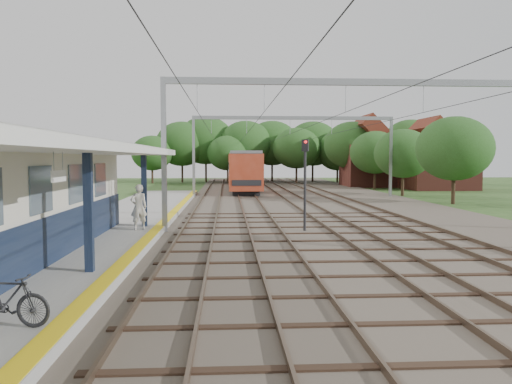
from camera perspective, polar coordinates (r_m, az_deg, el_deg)
name	(u,v)px	position (r m, az deg, el deg)	size (l,w,h in m)	color
ground	(367,374)	(8.55, 12.53, -19.67)	(160.00, 160.00, 0.00)	#2D4C1E
ballast_bed	(308,202)	(38.19, 6.01, -1.20)	(18.00, 90.00, 0.10)	#473D33
platform	(103,234)	(22.41, -17.07, -4.59)	(5.00, 52.00, 0.35)	gray
yellow_stripe	(156,229)	(21.96, -11.35, -4.19)	(0.45, 52.00, 0.01)	yellow
canopy	(15,149)	(14.64, -25.84, 4.43)	(6.40, 20.00, 3.44)	#0F1A32
rail_tracks	(276,201)	(37.85, 2.27, -1.04)	(11.80, 88.00, 0.15)	brown
catenary_system	(311,126)	(33.35, 6.35, 7.46)	(17.22, 88.00, 7.00)	gray
tree_band	(273,147)	(64.95, 2.00, 5.19)	(31.72, 30.88, 8.82)	#382619
house_near	(438,162)	(58.34, 20.12, 3.21)	(7.00, 6.12, 7.89)	brown
house_far	(377,160)	(62.25, 13.68, 3.59)	(8.00, 6.12, 8.66)	brown
person	(139,207)	(21.85, -13.26, -1.69)	(0.71, 0.47, 1.96)	beige
bicycle	(6,300)	(10.25, -26.65, -10.98)	(0.47, 1.65, 0.99)	black
train	(241,168)	(61.85, -1.77, 2.76)	(3.04, 37.89, 3.99)	black
signal_post	(305,175)	(22.73, 5.63, 1.97)	(0.34, 0.30, 4.26)	black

